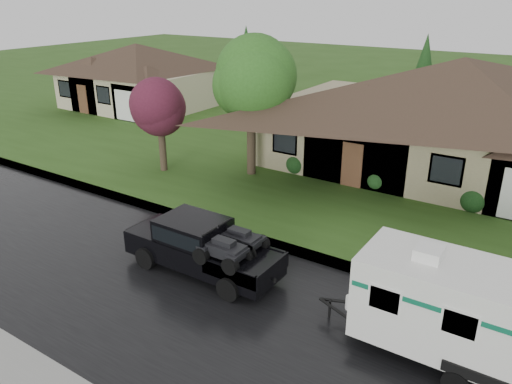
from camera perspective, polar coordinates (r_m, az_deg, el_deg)
ground at (r=16.09m, az=1.88°, el=-10.58°), size 140.00×140.00×0.00m
road at (r=14.71m, az=-2.32°, el=-14.08°), size 140.00×8.00×0.01m
curb at (r=17.75m, az=5.72°, el=-7.05°), size 140.00×0.50×0.15m
lawn at (r=28.82m, az=17.72°, el=3.65°), size 140.00×26.00×0.15m
house_main at (r=26.37m, az=22.68°, el=9.28°), size 19.44×10.80×6.90m
house_far at (r=40.18m, az=-13.28°, el=13.37°), size 10.80×8.64×5.80m
tree_left_green at (r=23.86m, az=-0.57°, el=12.44°), size 3.95×3.95×6.53m
tree_red at (r=25.07m, az=-10.95°, el=9.40°), size 2.78×2.78×4.61m
shrub_row at (r=22.94m, az=18.55°, el=0.40°), size 13.60×1.00×1.00m
pickup_truck at (r=16.50m, az=-6.45°, el=-5.96°), size 5.39×2.05×1.80m
travel_trailer at (r=13.18m, az=25.41°, el=-12.97°), size 6.65×2.34×2.98m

